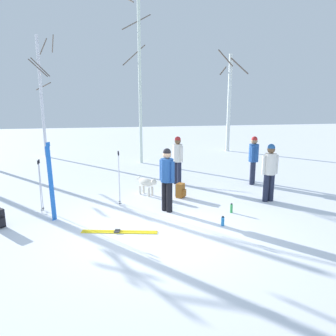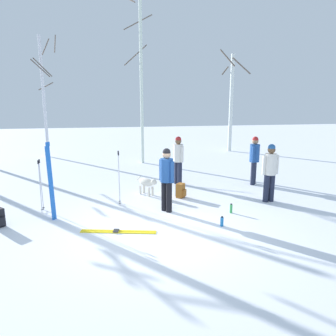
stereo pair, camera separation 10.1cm
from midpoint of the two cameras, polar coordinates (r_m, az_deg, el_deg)
name	(u,v)px [view 1 (the left image)]	position (r m, az deg, el deg)	size (l,w,h in m)	color
ground_plane	(158,229)	(7.41, -2.19, -11.07)	(60.00, 60.00, 0.00)	white
person_0	(253,157)	(11.45, 15.06, 1.93)	(0.35, 0.44, 1.72)	#1E2338
person_1	(270,169)	(9.58, 17.78, -0.15)	(0.52, 0.34, 1.72)	#1E2338
person_2	(178,157)	(11.05, 1.49, 1.99)	(0.34, 0.47, 1.72)	#1E2338
person_3	(167,176)	(8.27, -0.54, -1.43)	(0.34, 0.45, 1.72)	black
dog	(147,183)	(9.88, -4.14, -2.78)	(0.58, 0.74, 0.57)	beige
ski_pair_planted_0	(51,182)	(8.15, -20.88, -2.48)	(0.13, 0.15, 1.96)	blue
ski_pair_lying_0	(119,232)	(7.34, -9.29, -11.38)	(1.72, 0.58, 0.05)	yellow
ski_poles_0	(119,177)	(8.94, -9.21, -1.59)	(0.07, 0.28, 1.55)	#B2B2BC
ski_poles_1	(40,185)	(8.96, -22.52, -2.80)	(0.07, 0.25, 1.42)	#B2B2BC
backpack_1	(181,191)	(9.67, 2.01, -4.14)	(0.35, 0.34, 0.44)	#99591E
water_bottle_0	(223,221)	(7.65, 9.56, -9.56)	(0.08, 0.08, 0.24)	#1E72BF
water_bottle_1	(231,208)	(8.55, 11.14, -7.22)	(0.07, 0.07, 0.26)	green
birch_tree_2	(42,94)	(17.82, -22.14, 12.36)	(1.31, 1.47, 6.18)	silver
birch_tree_3	(139,79)	(14.98, -5.43, 15.90)	(1.50, 1.61, 7.54)	silver
birch_tree_4	(229,101)	(18.92, 10.94, 11.94)	(1.67, 1.61, 5.79)	silver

